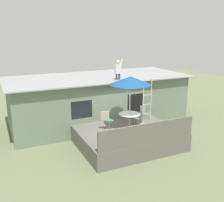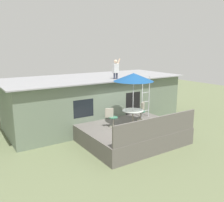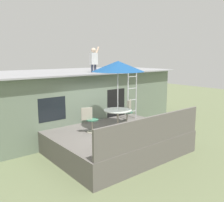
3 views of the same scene
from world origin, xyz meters
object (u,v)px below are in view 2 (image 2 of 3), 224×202
Objects in this scene: patio_chair_left at (112,118)px; patio_chair_right at (141,111)px; patio_table at (133,113)px; patio_umbrella at (134,77)px; step_ladder at (146,97)px; person_figure at (116,68)px.

patio_chair_right is at bearing 21.51° from patio_chair_left.
patio_umbrella is at bearing -154.16° from patio_table.
step_ladder is at bearing 27.68° from patio_umbrella.
patio_umbrella is 2.29× the size of person_figure.
step_ladder is 1.98× the size of person_figure.
person_figure is at bearing -100.18° from patio_chair_right.
patio_table is 1.13× the size of patio_chair_left.
patio_chair_right is (-0.53, -0.32, -0.64)m from step_ladder.
patio_umbrella reaches higher than patio_table.
patio_umbrella is at bearing -101.52° from person_figure.
step_ladder is 0.89m from patio_chair_right.
patio_table is at bearing -152.32° from step_ladder.
patio_chair_left and patio_chair_right have the same top height.
step_ladder is (1.44, 0.76, -1.25)m from patio_umbrella.
patio_chair_left is at bearing -22.41° from patio_chair_right.
person_figure is 3.17m from patio_chair_left.
patio_chair_right is at bearing -74.35° from person_figure.
patio_chair_right is (1.92, 0.11, 0.00)m from patio_chair_left.
person_figure reaches higher than patio_umbrella.
patio_table is 2.98m from person_figure.
patio_table is 0.41× the size of patio_umbrella.
patio_umbrella reaches higher than patio_chair_right.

